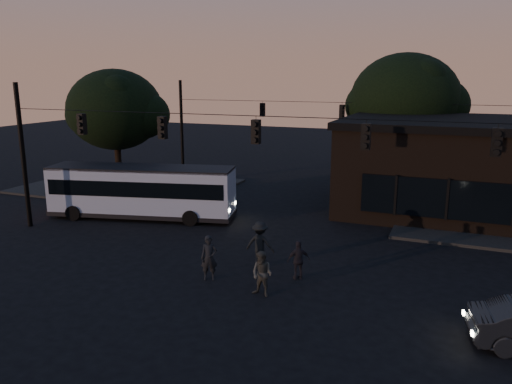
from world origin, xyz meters
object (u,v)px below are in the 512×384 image
at_px(building, 479,167).
at_px(pedestrian_a, 209,258).
at_px(bus, 142,189).
at_px(pedestrian_d, 260,244).
at_px(pedestrian_c, 299,260).
at_px(pedestrian_b, 262,274).

bearing_deg(building, pedestrian_a, -123.69).
xyz_separation_m(building, bus, (-17.39, -8.30, -1.07)).
distance_m(bus, pedestrian_d, 9.86).
bearing_deg(pedestrian_d, building, -126.57).
height_order(pedestrian_c, pedestrian_d, pedestrian_d).
xyz_separation_m(bus, pedestrian_b, (10.01, -7.07, -0.80)).
height_order(pedestrian_a, pedestrian_b, pedestrian_a).
xyz_separation_m(bus, pedestrian_d, (8.84, -4.32, -0.68)).
bearing_deg(pedestrian_b, pedestrian_a, 175.55).
bearing_deg(pedestrian_b, pedestrian_d, 122.70).
relative_size(building, pedestrian_b, 9.19).
relative_size(bus, pedestrian_b, 6.34).
distance_m(pedestrian_c, pedestrian_d, 2.09).
relative_size(pedestrian_b, pedestrian_c, 1.07).
bearing_deg(pedestrian_c, pedestrian_b, 34.10).
xyz_separation_m(building, pedestrian_d, (-8.55, -12.62, -1.75)).
bearing_deg(pedestrian_b, building, 73.98).
distance_m(building, pedestrian_a, 17.82).
bearing_deg(bus, pedestrian_c, -38.88).
xyz_separation_m(building, pedestrian_b, (-7.38, -15.37, -1.87)).
xyz_separation_m(pedestrian_b, pedestrian_d, (-1.17, 2.75, 0.12)).
height_order(pedestrian_a, pedestrian_d, pedestrian_d).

